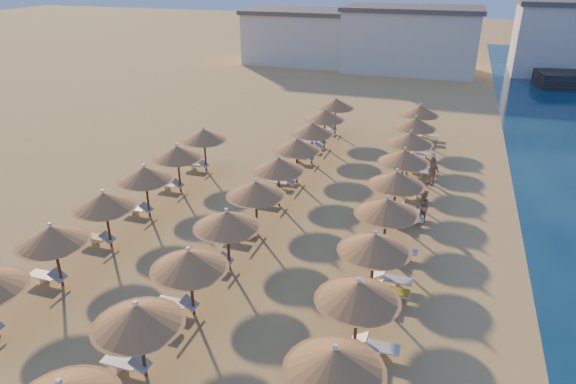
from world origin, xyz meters
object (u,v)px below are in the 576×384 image
(parasol_row_east, at_px, (387,207))
(parasol_row_west, at_px, (256,190))
(beachgoer_c, at_px, (432,170))
(beachgoer_b, at_px, (423,207))

(parasol_row_east, distance_m, parasol_row_west, 6.11)
(parasol_row_east, distance_m, beachgoer_c, 9.10)
(parasol_row_west, height_order, beachgoer_c, parasol_row_west)
(parasol_row_west, bearing_deg, parasol_row_east, 0.00)
(parasol_row_east, bearing_deg, parasol_row_west, 180.00)
(beachgoer_b, bearing_deg, parasol_row_west, -107.77)
(parasol_row_east, height_order, beachgoer_c, parasol_row_east)
(parasol_row_west, relative_size, beachgoer_c, 20.86)
(beachgoer_c, height_order, beachgoer_b, beachgoer_c)
(beachgoer_c, distance_m, beachgoer_b, 5.07)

